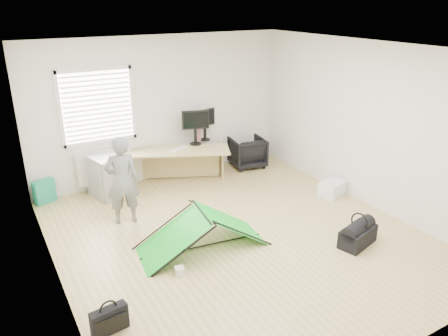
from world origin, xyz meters
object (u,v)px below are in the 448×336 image
thermos (199,134)px  storage_crate (332,189)px  duffel_bag (358,236)px  monitor_left (195,132)px  desk (176,167)px  office_chair (247,152)px  person (122,180)px  kite (202,230)px  monitor_right (205,129)px  filing_cabinet (107,176)px  laptop_bag (110,320)px

thermos → storage_crate: thermos is taller
duffel_bag → monitor_left: bearing=88.3°
desk → office_chair: 1.67m
person → duffel_bag: 3.58m
person → storage_crate: (3.52, -0.90, -0.57)m
duffel_bag → thermos: bearing=85.2°
kite → monitor_left: bearing=73.0°
kite → storage_crate: 2.85m
monitor_right → person: bearing=-165.3°
person → storage_crate: bearing=177.3°
filing_cabinet → laptop_bag: filing_cabinet is taller
filing_cabinet → kite: bearing=-88.6°
desk → duffel_bag: bearing=-43.7°
monitor_right → person: size_ratio=0.34×
desk → office_chair: (1.67, 0.11, -0.03)m
filing_cabinet → kite: size_ratio=0.41×
filing_cabinet → duffel_bag: filing_cabinet is taller
desk → storage_crate: bearing=-16.1°
filing_cabinet → person: bearing=-106.5°
kite → duffel_bag: 2.22m
storage_crate → laptop_bag: laptop_bag is taller
storage_crate → laptop_bag: bearing=-162.5°
desk → kite: size_ratio=1.11×
thermos → person: size_ratio=0.19×
monitor_left → storage_crate: size_ratio=1.11×
duffel_bag → storage_crate: bearing=43.3°
thermos → office_chair: size_ratio=0.40×
thermos → office_chair: 1.16m
laptop_bag → desk: bearing=47.9°
monitor_left → monitor_right: size_ratio=1.07×
monitor_left → office_chair: 1.34m
office_chair → duffel_bag: (-0.33, -3.42, -0.18)m
storage_crate → monitor_left: bearing=130.9°
office_chair → filing_cabinet: bearing=9.4°
desk → thermos: bearing=47.7°
person → laptop_bag: size_ratio=3.57×
office_chair → thermos: bearing=0.8°
thermos → kite: size_ratio=0.15×
storage_crate → duffel_bag: size_ratio=0.77×
filing_cabinet → office_chair: filing_cabinet is taller
monitor_right → thermos: 0.15m
monitor_left → storage_crate: bearing=-31.1°
person → storage_crate: 3.68m
person → duffel_bag: person is taller
monitor_left → filing_cabinet: bearing=-162.7°
monitor_right → laptop_bag: 4.69m
desk → office_chair: desk is taller
storage_crate → kite: bearing=-172.2°
laptop_bag → monitor_right: bearing=42.0°
desk → kite: 2.34m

